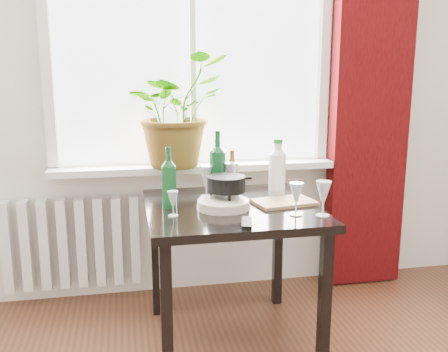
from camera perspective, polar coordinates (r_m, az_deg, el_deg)
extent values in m
cube|color=white|center=(3.07, -3.72, 15.63)|extent=(1.72, 0.08, 1.62)
cube|color=silver|center=(3.05, -3.35, 1.03)|extent=(1.72, 0.20, 0.04)
cube|color=#320406|center=(3.31, 16.47, 9.64)|extent=(0.50, 0.12, 2.56)
cube|color=white|center=(3.19, -16.92, -7.30)|extent=(0.80, 0.10, 0.55)
cube|color=black|center=(2.52, 0.84, -3.80)|extent=(0.85, 0.85, 0.04)
cube|color=black|center=(2.27, -6.57, -15.81)|extent=(0.05, 0.05, 0.70)
cube|color=black|center=(2.93, -7.79, -9.20)|extent=(0.05, 0.05, 0.70)
cube|color=black|center=(2.43, 11.42, -14.03)|extent=(0.05, 0.05, 0.70)
cube|color=black|center=(3.06, 6.14, -8.26)|extent=(0.05, 0.05, 0.70)
imported|color=#3E6E1D|center=(2.95, -5.59, 7.48)|extent=(0.78, 0.77, 0.66)
cylinder|color=beige|center=(2.45, -0.07, -3.25)|extent=(0.34, 0.34, 0.04)
cube|color=black|center=(2.21, 2.62, -5.36)|extent=(0.08, 0.16, 0.02)
cube|color=#A07548|center=(2.56, 6.88, -2.97)|extent=(0.33, 0.24, 0.02)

